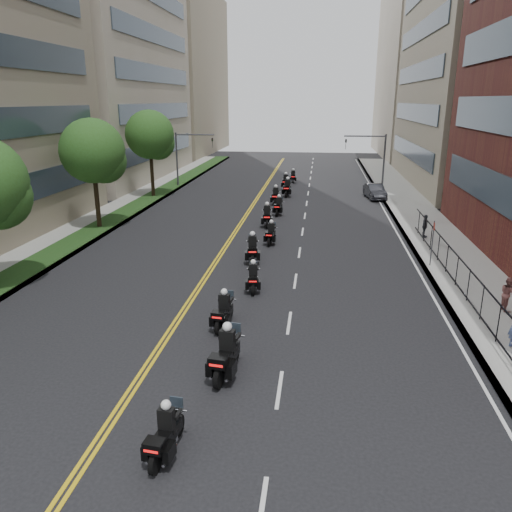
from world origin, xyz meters
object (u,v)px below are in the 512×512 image
(motorcycle_0, at_px, (166,435))
(motorcycle_5, at_px, (271,234))
(motorcycle_1, at_px, (226,355))
(motorcycle_3, at_px, (253,279))
(motorcycle_8, at_px, (275,197))
(motorcycle_11, at_px, (293,177))
(motorcycle_4, at_px, (253,250))
(motorcycle_7, at_px, (279,207))
(pedestrian_c, at_px, (425,226))
(parked_sedan, at_px, (375,191))
(motorcycle_2, at_px, (224,312))
(pedestrian_b, at_px, (508,294))
(motorcycle_10, at_px, (286,182))
(motorcycle_9, at_px, (287,189))
(motorcycle_6, at_px, (267,217))

(motorcycle_0, height_order, motorcycle_5, motorcycle_0)
(motorcycle_1, bearing_deg, motorcycle_3, 98.38)
(motorcycle_8, bearing_deg, motorcycle_11, 85.39)
(motorcycle_1, height_order, motorcycle_4, motorcycle_1)
(motorcycle_0, bearing_deg, motorcycle_7, 95.22)
(motorcycle_1, relative_size, motorcycle_5, 1.21)
(motorcycle_1, bearing_deg, motorcycle_7, 98.06)
(motorcycle_5, bearing_deg, pedestrian_c, 16.67)
(pedestrian_c, bearing_deg, motorcycle_5, 123.36)
(motorcycle_4, height_order, motorcycle_11, motorcycle_4)
(motorcycle_8, relative_size, parked_sedan, 0.57)
(motorcycle_2, relative_size, motorcycle_8, 0.94)
(pedestrian_b, bearing_deg, motorcycle_7, 28.28)
(motorcycle_2, relative_size, motorcycle_10, 0.95)
(motorcycle_5, height_order, motorcycle_9, motorcycle_9)
(motorcycle_3, height_order, pedestrian_b, pedestrian_b)
(motorcycle_2, bearing_deg, motorcycle_8, 96.42)
(motorcycle_0, xyz_separation_m, motorcycle_9, (0.72, 36.64, 0.12))
(motorcycle_11, distance_m, pedestrian_c, 24.50)
(motorcycle_11, bearing_deg, parked_sedan, -48.77)
(motorcycle_0, relative_size, pedestrian_c, 1.39)
(motorcycle_5, xyz_separation_m, parked_sedan, (8.10, 16.39, 0.06))
(motorcycle_2, relative_size, pedestrian_c, 1.45)
(motorcycle_1, height_order, motorcycle_7, motorcycle_1)
(motorcycle_2, height_order, motorcycle_6, motorcycle_6)
(motorcycle_0, relative_size, motorcycle_5, 1.00)
(pedestrian_c, bearing_deg, motorcycle_0, 175.04)
(motorcycle_5, distance_m, pedestrian_c, 10.16)
(motorcycle_7, relative_size, motorcycle_11, 1.04)
(motorcycle_10, distance_m, motorcycle_11, 4.12)
(motorcycle_1, distance_m, motorcycle_11, 40.78)
(motorcycle_11, distance_m, pedestrian_b, 36.02)
(motorcycle_0, distance_m, motorcycle_10, 40.75)
(motorcycle_6, xyz_separation_m, motorcycle_11, (0.79, 20.13, -0.08))
(motorcycle_3, xyz_separation_m, motorcycle_5, (0.06, 8.26, 0.01))
(motorcycle_0, height_order, motorcycle_4, motorcycle_4)
(motorcycle_9, relative_size, motorcycle_11, 1.18)
(motorcycle_7, relative_size, pedestrian_b, 1.47)
(motorcycle_1, distance_m, parked_sedan, 33.45)
(motorcycle_9, distance_m, pedestrian_c, 17.36)
(motorcycle_2, height_order, pedestrian_b, pedestrian_b)
(motorcycle_1, xyz_separation_m, motorcycle_8, (-0.90, 28.64, -0.06))
(motorcycle_5, height_order, motorcycle_6, motorcycle_6)
(motorcycle_5, height_order, pedestrian_b, pedestrian_b)
(motorcycle_0, bearing_deg, pedestrian_c, 70.90)
(motorcycle_3, bearing_deg, motorcycle_8, 85.61)
(motorcycle_5, xyz_separation_m, motorcycle_7, (-0.20, 8.41, 0.03))
(motorcycle_11, bearing_deg, motorcycle_5, -92.97)
(pedestrian_c, bearing_deg, motorcycle_6, 98.26)
(motorcycle_5, distance_m, pedestrian_b, 14.66)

